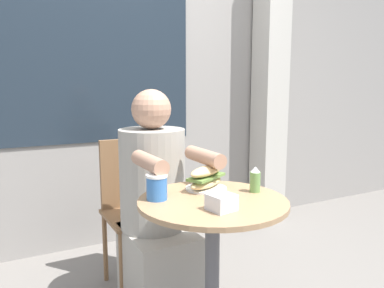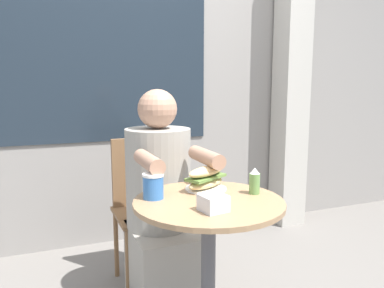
{
  "view_description": "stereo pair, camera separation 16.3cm",
  "coord_description": "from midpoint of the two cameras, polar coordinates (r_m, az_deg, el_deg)",
  "views": [
    {
      "loc": [
        -0.74,
        -1.25,
        1.19
      ],
      "look_at": [
        0.0,
        0.18,
        0.94
      ],
      "focal_mm": 35.0,
      "sensor_mm": 36.0,
      "label": 1
    },
    {
      "loc": [
        -0.59,
        -1.32,
        1.19
      ],
      "look_at": [
        0.0,
        0.18,
        0.94
      ],
      "focal_mm": 35.0,
      "sensor_mm": 36.0,
      "label": 2
    }
  ],
  "objects": [
    {
      "name": "drink_cup",
      "position": [
        1.52,
        -2.86,
        -6.44
      ],
      "size": [
        0.09,
        0.09,
        0.1
      ],
      "color": "#336BB7",
      "rests_on": "cafe_table"
    },
    {
      "name": "seated_diner",
      "position": [
        1.99,
        -2.39,
        -11.02
      ],
      "size": [
        0.35,
        0.61,
        1.17
      ],
      "rotation": [
        0.0,
        0.0,
        3.16
      ],
      "color": "gray",
      "rests_on": "ground_plane"
    },
    {
      "name": "napkin_box",
      "position": [
        1.38,
        6.7,
        -8.97
      ],
      "size": [
        0.1,
        0.1,
        0.06
      ],
      "rotation": [
        0.0,
        0.0,
        0.17
      ],
      "color": "silver",
      "rests_on": "cafe_table"
    },
    {
      "name": "cafe_table",
      "position": [
        1.59,
        5.56,
        -15.65
      ],
      "size": [
        0.61,
        0.61,
        0.74
      ],
      "color": "#997551",
      "rests_on": "ground_plane"
    },
    {
      "name": "condiment_bottle",
      "position": [
        1.61,
        12.39,
        -5.6
      ],
      "size": [
        0.05,
        0.05,
        0.11
      ],
      "color": "#66934C",
      "rests_on": "cafe_table"
    },
    {
      "name": "diner_chair",
      "position": [
        2.3,
        -5.3,
        -7.96
      ],
      "size": [
        0.39,
        0.39,
        0.87
      ],
      "rotation": [
        0.0,
        0.0,
        3.16
      ],
      "color": "brown",
      "rests_on": "ground_plane"
    },
    {
      "name": "lattice_pillar",
      "position": [
        3.29,
        16.27,
        8.76
      ],
      "size": [
        0.23,
        0.23,
        2.4
      ],
      "color": "#B2ADA3",
      "rests_on": "ground_plane"
    },
    {
      "name": "sandwich_on_plate",
      "position": [
        1.65,
        4.98,
        -5.36
      ],
      "size": [
        0.22,
        0.18,
        0.1
      ],
      "rotation": [
        0.0,
        0.0,
        0.49
      ],
      "color": "white",
      "rests_on": "cafe_table"
    },
    {
      "name": "storefront_wall",
      "position": [
        2.86,
        -8.3,
        13.06
      ],
      "size": [
        8.0,
        0.09,
        2.8
      ],
      "color": "gray",
      "rests_on": "ground_plane"
    }
  ]
}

